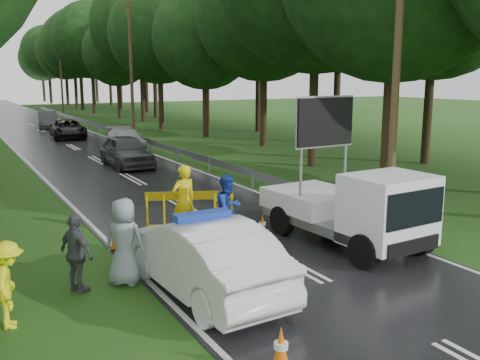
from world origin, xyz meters
TOP-DOWN VIEW (x-y plane):
  - ground at (0.00, 0.00)m, footprint 160.00×160.00m
  - road at (0.00, 30.00)m, footprint 7.00×140.00m
  - guardrail at (3.70, 29.67)m, footprint 0.12×60.06m
  - utility_pole_near at (5.20, 2.00)m, footprint 1.40×0.24m
  - utility_pole_mid at (5.20, 28.00)m, footprint 1.40×0.24m
  - utility_pole_far at (5.20, 54.00)m, footprint 1.40×0.24m
  - police_sedan at (-2.55, -0.67)m, footprint 1.91×4.81m
  - work_truck at (2.17, 0.20)m, footprint 2.38×4.91m
  - barrier at (-0.80, 4.00)m, footprint 2.41×1.05m
  - officer at (-1.30, 3.25)m, footprint 0.79×0.58m
  - civilian at (-0.50, 2.11)m, footprint 1.10×0.99m
  - bystander_left at (-6.19, -0.38)m, footprint 0.72×1.09m
  - bystander_mid at (-4.79, 0.62)m, footprint 0.77×1.06m
  - bystander_right at (-3.80, 0.58)m, footprint 1.08×1.07m
  - queue_car_first at (0.80, 15.44)m, footprint 1.85×4.54m
  - queue_car_second at (2.60, 21.44)m, footprint 2.20×4.61m
  - queue_car_third at (0.80, 29.39)m, footprint 2.63×4.98m
  - queue_car_fourth at (0.80, 37.81)m, footprint 2.06×4.51m
  - cone_near_left at (-2.82, -4.00)m, footprint 0.36×0.36m
  - cone_center at (0.50, 2.00)m, footprint 0.32×0.32m
  - cone_far at (0.68, 5.00)m, footprint 0.37×0.37m
  - cone_left_mid at (-3.30, 3.00)m, footprint 0.38×0.38m
  - cone_right at (3.14, 3.13)m, footprint 0.35×0.35m

SIDE VIEW (x-z plane):
  - ground at x=0.00m, z-range 0.00..0.00m
  - road at x=0.00m, z-range 0.00..0.02m
  - cone_center at x=0.50m, z-range -0.01..0.66m
  - cone_right at x=3.14m, z-range -0.01..0.72m
  - cone_near_left at x=-2.82m, z-range -0.01..0.75m
  - cone_far at x=0.68m, z-range -0.01..0.77m
  - cone_left_mid at x=-3.30m, z-range -0.01..0.80m
  - guardrail at x=3.70m, z-range 0.20..0.90m
  - queue_car_second at x=2.60m, z-range 0.00..1.30m
  - queue_car_third at x=0.80m, z-range 0.00..1.34m
  - queue_car_fourth at x=0.80m, z-range 0.00..1.43m
  - queue_car_first at x=0.80m, z-range 0.00..1.54m
  - police_sedan at x=-2.55m, z-range -0.07..1.64m
  - bystander_left at x=-6.19m, z-range 0.00..1.58m
  - barrier at x=-0.80m, z-range 0.27..1.35m
  - bystander_mid at x=-4.79m, z-range 0.00..1.67m
  - civilian at x=-0.50m, z-range 0.00..1.85m
  - bystander_right at x=-3.80m, z-range 0.00..1.88m
  - officer at x=-1.30m, z-range 0.00..2.01m
  - work_truck at x=2.17m, z-range -0.88..2.95m
  - utility_pole_near at x=5.20m, z-range 0.06..10.06m
  - utility_pole_mid at x=5.20m, z-range 0.06..10.06m
  - utility_pole_far at x=5.20m, z-range 0.06..10.06m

